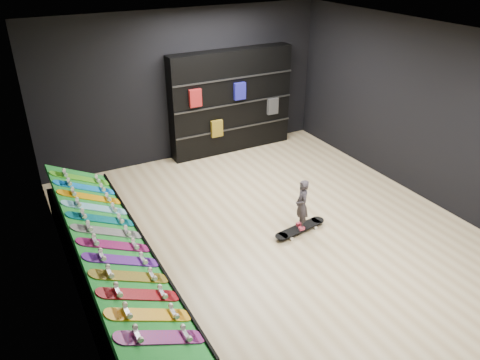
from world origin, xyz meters
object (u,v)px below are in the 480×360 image
back_shelving (231,102)px  floor_skateboard (300,230)px  child (301,214)px  display_rack (111,270)px

back_shelving → floor_skateboard: bearing=-99.1°
floor_skateboard → child: size_ratio=1.97×
back_shelving → display_rack: bearing=-136.6°
display_rack → child: bearing=-2.7°
floor_skateboard → back_shelving: bearing=72.4°
child → display_rack: bearing=-73.0°
floor_skateboard → child: child is taller
display_rack → back_shelving: back_shelving is taller
child → floor_skateboard: bearing=180.0°
back_shelving → child: size_ratio=5.45×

